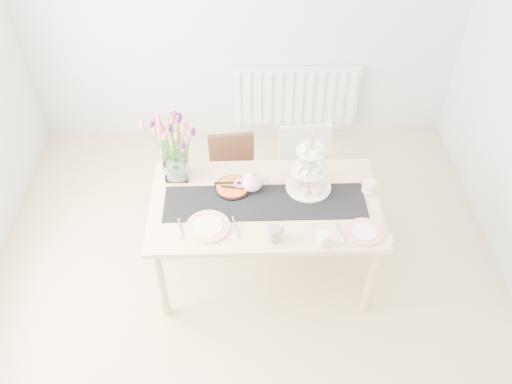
{
  "coord_description": "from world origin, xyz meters",
  "views": [
    {
      "loc": [
        -0.0,
        -2.2,
        3.42
      ],
      "look_at": [
        0.07,
        0.4,
        0.9
      ],
      "focal_mm": 38.0,
      "sensor_mm": 36.0,
      "label": 1
    }
  ],
  "objects_px": {
    "dining_table": "(265,210)",
    "tulip_vase": "(173,139)",
    "cake_stand": "(309,174)",
    "mug_grey": "(274,234)",
    "radiator": "(296,96)",
    "mug_white": "(322,239)",
    "plate_left": "(208,226)",
    "chair_white": "(305,168)",
    "cream_jug": "(369,187)",
    "plate_right": "(365,232)",
    "chair_brown": "(233,173)",
    "teapot": "(252,182)",
    "tart_tin": "(233,188)"
  },
  "relations": [
    {
      "from": "radiator",
      "to": "dining_table",
      "type": "relative_size",
      "value": 0.75
    },
    {
      "from": "radiator",
      "to": "mug_grey",
      "type": "bearing_deg",
      "value": -98.85
    },
    {
      "from": "radiator",
      "to": "mug_white",
      "type": "bearing_deg",
      "value": -90.49
    },
    {
      "from": "mug_grey",
      "to": "chair_brown",
      "type": "bearing_deg",
      "value": 75.47
    },
    {
      "from": "mug_white",
      "to": "radiator",
      "type": "bearing_deg",
      "value": 114.33
    },
    {
      "from": "cake_stand",
      "to": "mug_grey",
      "type": "xyz_separation_m",
      "value": [
        -0.27,
        -0.47,
        -0.08
      ]
    },
    {
      "from": "cream_jug",
      "to": "plate_right",
      "type": "bearing_deg",
      "value": -87.95
    },
    {
      "from": "dining_table",
      "to": "tulip_vase",
      "type": "bearing_deg",
      "value": 154.57
    },
    {
      "from": "dining_table",
      "to": "tulip_vase",
      "type": "height_order",
      "value": "tulip_vase"
    },
    {
      "from": "dining_table",
      "to": "mug_white",
      "type": "xyz_separation_m",
      "value": [
        0.35,
        -0.39,
        0.13
      ]
    },
    {
      "from": "chair_brown",
      "to": "cream_jug",
      "type": "relative_size",
      "value": 7.94
    },
    {
      "from": "tart_tin",
      "to": "mug_white",
      "type": "bearing_deg",
      "value": -42.61
    },
    {
      "from": "mug_grey",
      "to": "cream_jug",
      "type": "bearing_deg",
      "value": 1.82
    },
    {
      "from": "chair_white",
      "to": "cream_jug",
      "type": "distance_m",
      "value": 0.74
    },
    {
      "from": "mug_white",
      "to": "cake_stand",
      "type": "bearing_deg",
      "value": 118.86
    },
    {
      "from": "tart_tin",
      "to": "mug_grey",
      "type": "height_order",
      "value": "mug_grey"
    },
    {
      "from": "radiator",
      "to": "dining_table",
      "type": "xyz_separation_m",
      "value": [
        -0.37,
        -1.74,
        0.22
      ]
    },
    {
      "from": "cake_stand",
      "to": "plate_right",
      "type": "distance_m",
      "value": 0.56
    },
    {
      "from": "radiator",
      "to": "cream_jug",
      "type": "height_order",
      "value": "cream_jug"
    },
    {
      "from": "tulip_vase",
      "to": "radiator",
      "type": "bearing_deg",
      "value": 55.46
    },
    {
      "from": "tulip_vase",
      "to": "mug_white",
      "type": "bearing_deg",
      "value": -35.05
    },
    {
      "from": "dining_table",
      "to": "chair_white",
      "type": "distance_m",
      "value": 0.77
    },
    {
      "from": "cake_stand",
      "to": "dining_table",
      "type": "bearing_deg",
      "value": -156.23
    },
    {
      "from": "dining_table",
      "to": "cream_jug",
      "type": "bearing_deg",
      "value": 7.27
    },
    {
      "from": "cake_stand",
      "to": "mug_white",
      "type": "xyz_separation_m",
      "value": [
        0.04,
        -0.53,
        -0.09
      ]
    },
    {
      "from": "teapot",
      "to": "cake_stand",
      "type": "bearing_deg",
      "value": -6.88
    },
    {
      "from": "tulip_vase",
      "to": "cake_stand",
      "type": "distance_m",
      "value": 0.97
    },
    {
      "from": "radiator",
      "to": "chair_brown",
      "type": "height_order",
      "value": "radiator"
    },
    {
      "from": "teapot",
      "to": "tart_tin",
      "type": "xyz_separation_m",
      "value": [
        -0.14,
        0.01,
        -0.06
      ]
    },
    {
      "from": "mug_grey",
      "to": "mug_white",
      "type": "bearing_deg",
      "value": -39.88
    },
    {
      "from": "tart_tin",
      "to": "plate_left",
      "type": "bearing_deg",
      "value": -114.09
    },
    {
      "from": "dining_table",
      "to": "chair_brown",
      "type": "xyz_separation_m",
      "value": [
        -0.24,
        0.68,
        -0.25
      ]
    },
    {
      "from": "dining_table",
      "to": "chair_brown",
      "type": "relative_size",
      "value": 2.14
    },
    {
      "from": "radiator",
      "to": "plate_left",
      "type": "bearing_deg",
      "value": -111.08
    },
    {
      "from": "chair_white",
      "to": "mug_grey",
      "type": "bearing_deg",
      "value": -110.82
    },
    {
      "from": "cream_jug",
      "to": "plate_right",
      "type": "distance_m",
      "value": 0.4
    },
    {
      "from": "radiator",
      "to": "cream_jug",
      "type": "xyz_separation_m",
      "value": [
        0.37,
        -1.65,
        0.35
      ]
    },
    {
      "from": "chair_brown",
      "to": "teapot",
      "type": "relative_size",
      "value": 3.15
    },
    {
      "from": "chair_white",
      "to": "teapot",
      "type": "height_order",
      "value": "teapot"
    },
    {
      "from": "teapot",
      "to": "plate_right",
      "type": "bearing_deg",
      "value": -38.0
    },
    {
      "from": "teapot",
      "to": "cream_jug",
      "type": "relative_size",
      "value": 2.52
    },
    {
      "from": "mug_white",
      "to": "chair_white",
      "type": "bearing_deg",
      "value": 114.37
    },
    {
      "from": "teapot",
      "to": "chair_white",
      "type": "bearing_deg",
      "value": 41.58
    },
    {
      "from": "chair_brown",
      "to": "tart_tin",
      "type": "bearing_deg",
      "value": -93.67
    },
    {
      "from": "radiator",
      "to": "tart_tin",
      "type": "height_order",
      "value": "tart_tin"
    },
    {
      "from": "cream_jug",
      "to": "tart_tin",
      "type": "distance_m",
      "value": 0.96
    },
    {
      "from": "teapot",
      "to": "chair_brown",
      "type": "bearing_deg",
      "value": 97.5
    },
    {
      "from": "dining_table",
      "to": "plate_right",
      "type": "bearing_deg",
      "value": -24.58
    },
    {
      "from": "mug_white",
      "to": "cream_jug",
      "type": "bearing_deg",
      "value": 76.3
    },
    {
      "from": "teapot",
      "to": "plate_right",
      "type": "distance_m",
      "value": 0.85
    }
  ]
}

